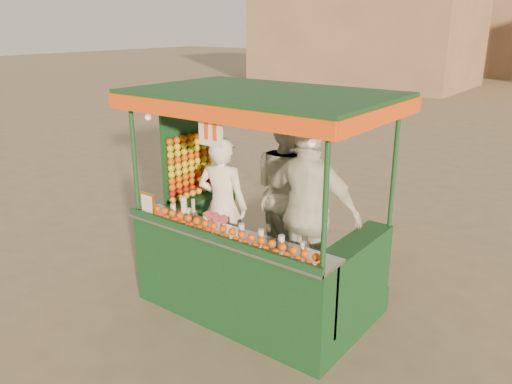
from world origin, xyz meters
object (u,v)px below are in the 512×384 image
Objects in this scene: vendor_left at (223,206)px; vendor_right at (309,213)px; vendor_middle at (288,190)px; juice_cart at (249,243)px.

vendor_right reaches higher than vendor_left.
vendor_middle reaches higher than vendor_left.
vendor_left is (-0.42, 0.07, 0.30)m from juice_cart.
juice_cart is 0.76m from vendor_middle.
vendor_middle is 0.73m from vendor_right.
vendor_left is 1.05m from vendor_right.
vendor_left is 0.85× the size of vendor_middle.
vendor_right reaches higher than vendor_middle.
vendor_left is 0.75m from vendor_middle.
juice_cart is 1.65× the size of vendor_left.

